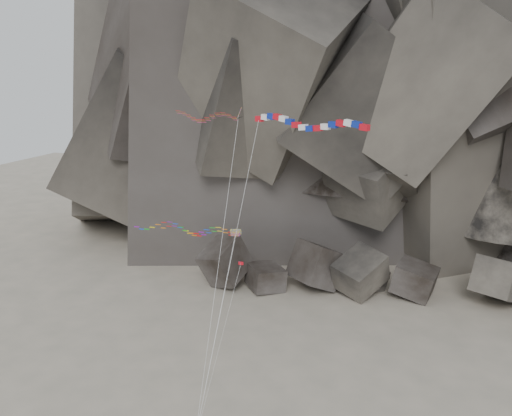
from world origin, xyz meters
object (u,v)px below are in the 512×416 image
(delta_kite, at_px, (204,116))
(pennant_kite, at_px, (231,299))
(banner_kite, at_px, (307,124))
(parafoil_kite, at_px, (181,228))

(delta_kite, bearing_deg, pennant_kite, -66.06)
(delta_kite, distance_m, banner_kite, 15.72)
(banner_kite, height_order, parafoil_kite, banner_kite)
(delta_kite, height_order, parafoil_kite, delta_kite)
(banner_kite, relative_size, parafoil_kite, 1.75)
(delta_kite, bearing_deg, banner_kite, -45.64)
(banner_kite, xyz_separation_m, pennant_kite, (-7.52, 0.46, -17.75))
(delta_kite, distance_m, pennant_kite, 19.76)
(delta_kite, xyz_separation_m, parafoil_kite, (-1.64, -2.91, -11.96))
(pennant_kite, bearing_deg, banner_kite, -11.59)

